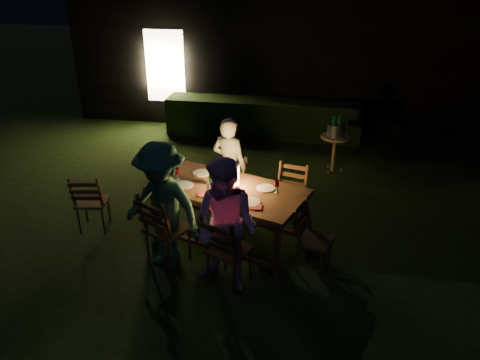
% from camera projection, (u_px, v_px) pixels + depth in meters
% --- Properties ---
extents(garden_envelope, '(40.00, 40.00, 3.20)m').
position_uv_depth(garden_envelope, '(295.00, 45.00, 11.80)').
color(garden_envelope, black).
rests_on(garden_envelope, ground).
extents(dining_table, '(2.25, 1.61, 0.84)m').
position_uv_depth(dining_table, '(228.00, 194.00, 6.19)').
color(dining_table, '#4D2D19').
rests_on(dining_table, ground).
extents(chair_near_left, '(0.65, 0.67, 1.06)m').
position_uv_depth(chair_near_left, '(167.00, 241.00, 5.97)').
color(chair_near_left, '#4D2D19').
rests_on(chair_near_left, ground).
extents(chair_near_right, '(0.61, 0.63, 1.02)m').
position_uv_depth(chair_near_right, '(228.00, 261.00, 5.58)').
color(chair_near_right, '#4D2D19').
rests_on(chair_near_right, ground).
extents(chair_far_left, '(0.56, 0.58, 0.92)m').
position_uv_depth(chair_far_left, '(228.00, 195.00, 7.20)').
color(chair_far_left, '#4D2D19').
rests_on(chair_far_left, ground).
extents(chair_far_right, '(0.52, 0.55, 0.97)m').
position_uv_depth(chair_far_right, '(288.00, 209.00, 6.76)').
color(chair_far_right, '#4D2D19').
rests_on(chair_far_right, ground).
extents(chair_end, '(0.53, 0.51, 0.89)m').
position_uv_depth(chair_end, '(313.00, 250.00, 5.87)').
color(chair_end, '#4D2D19').
rests_on(chair_end, ground).
extents(chair_spare, '(0.49, 0.51, 0.94)m').
position_uv_depth(chair_spare, '(93.00, 211.00, 6.73)').
color(chair_spare, '#4D2D19').
rests_on(chair_spare, ground).
extents(person_house_side, '(0.63, 0.52, 1.50)m').
position_uv_depth(person_house_side, '(229.00, 166.00, 7.04)').
color(person_house_side, white).
rests_on(person_house_side, ground).
extents(person_opp_right, '(0.96, 0.85, 1.64)m').
position_uv_depth(person_opp_right, '(226.00, 226.00, 5.32)').
color(person_opp_right, '#E69EDE').
rests_on(person_opp_right, ground).
extents(person_opp_left, '(1.22, 0.94, 1.67)m').
position_uv_depth(person_opp_left, '(162.00, 207.00, 5.70)').
color(person_opp_left, '#30614C').
rests_on(person_opp_left, ground).
extents(lantern, '(0.16, 0.16, 0.35)m').
position_uv_depth(lantern, '(233.00, 176.00, 6.10)').
color(lantern, white).
rests_on(lantern, dining_table).
extents(plate_far_left, '(0.25, 0.25, 0.01)m').
position_uv_depth(plate_far_left, '(202.00, 173.00, 6.56)').
color(plate_far_left, white).
rests_on(plate_far_left, dining_table).
extents(plate_near_left, '(0.25, 0.25, 0.01)m').
position_uv_depth(plate_near_left, '(184.00, 185.00, 6.21)').
color(plate_near_left, white).
rests_on(plate_near_left, dining_table).
extents(plate_far_right, '(0.25, 0.25, 0.01)m').
position_uv_depth(plate_far_right, '(266.00, 188.00, 6.13)').
color(plate_far_right, white).
rests_on(plate_far_right, dining_table).
extents(plate_near_right, '(0.25, 0.25, 0.01)m').
position_uv_depth(plate_near_right, '(250.00, 202.00, 5.78)').
color(plate_near_right, white).
rests_on(plate_near_right, dining_table).
extents(wineglass_a, '(0.06, 0.06, 0.18)m').
position_uv_depth(wineglass_a, '(219.00, 170.00, 6.47)').
color(wineglass_a, '#59070F').
rests_on(wineglass_a, dining_table).
extents(wineglass_b, '(0.06, 0.06, 0.18)m').
position_uv_depth(wineglass_b, '(177.00, 174.00, 6.33)').
color(wineglass_b, '#59070F').
rests_on(wineglass_b, dining_table).
extents(wineglass_c, '(0.06, 0.06, 0.18)m').
position_uv_depth(wineglass_c, '(237.00, 196.00, 5.76)').
color(wineglass_c, '#59070F').
rests_on(wineglass_c, dining_table).
extents(wineglass_d, '(0.06, 0.06, 0.18)m').
position_uv_depth(wineglass_d, '(276.00, 187.00, 5.99)').
color(wineglass_d, '#59070F').
rests_on(wineglass_d, dining_table).
extents(wineglass_e, '(0.06, 0.06, 0.18)m').
position_uv_depth(wineglass_e, '(209.00, 189.00, 5.92)').
color(wineglass_e, silver).
rests_on(wineglass_e, dining_table).
extents(bottle_table, '(0.07, 0.07, 0.28)m').
position_uv_depth(bottle_table, '(211.00, 174.00, 6.20)').
color(bottle_table, '#0F471E').
rests_on(bottle_table, dining_table).
extents(napkin_left, '(0.18, 0.14, 0.01)m').
position_uv_depth(napkin_left, '(205.00, 195.00, 5.96)').
color(napkin_left, red).
rests_on(napkin_left, dining_table).
extents(napkin_right, '(0.18, 0.14, 0.01)m').
position_uv_depth(napkin_right, '(254.00, 207.00, 5.67)').
color(napkin_right, red).
rests_on(napkin_right, dining_table).
extents(phone, '(0.14, 0.07, 0.01)m').
position_uv_depth(phone, '(176.00, 186.00, 6.18)').
color(phone, black).
rests_on(phone, dining_table).
extents(side_table, '(0.52, 0.52, 0.70)m').
position_uv_depth(side_table, '(335.00, 140.00, 8.40)').
color(side_table, olive).
rests_on(side_table, ground).
extents(ice_bucket, '(0.30, 0.30, 0.22)m').
position_uv_depth(ice_bucket, '(336.00, 130.00, 8.32)').
color(ice_bucket, '#A5A8AD').
rests_on(ice_bucket, side_table).
extents(bottle_bucket_a, '(0.07, 0.07, 0.32)m').
position_uv_depth(bottle_bucket_a, '(333.00, 128.00, 8.27)').
color(bottle_bucket_a, '#0F471E').
rests_on(bottle_bucket_a, side_table).
extents(bottle_bucket_b, '(0.07, 0.07, 0.32)m').
position_uv_depth(bottle_bucket_b, '(339.00, 127.00, 8.33)').
color(bottle_bucket_b, '#0F471E').
rests_on(bottle_bucket_b, side_table).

